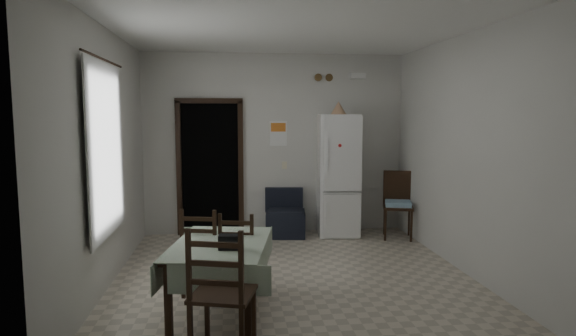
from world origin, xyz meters
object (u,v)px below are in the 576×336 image
Objects in this scene: dining_chair_far_left at (204,250)px; corner_chair at (398,205)px; fridge at (338,175)px; navy_seat at (286,213)px; dining_chair_near_head at (223,292)px; dining_chair_far_right at (239,252)px; dining_table at (221,277)px.

corner_chair is at bearing -130.81° from dining_chair_far_left.
fridge is 1.03m from navy_seat.
navy_seat is 0.68× the size of dining_chair_near_head.
dining_chair_far_left is at bearing 3.29° from dining_chair_far_right.
navy_seat is 0.71× the size of corner_chair.
dining_chair_far_left reaches higher than dining_chair_far_right.
dining_chair_far_left is at bearing 120.04° from dining_table.
navy_seat is 3.02m from dining_table.
fridge is at bearing 67.81° from dining_table.
dining_chair_far_left is (-2.00, -2.34, -0.49)m from fridge.
dining_chair_near_head is at bearing -111.36° from corner_chair.
dining_chair_near_head is (0.22, -1.44, 0.07)m from dining_chair_far_left.
fridge is at bearing 174.82° from corner_chair.
corner_chair is at bearing -16.64° from fridge.
corner_chair is 3.24m from dining_chair_far_right.
dining_table is 1.22× the size of dining_chair_near_head.
dining_table is at bearing -120.63° from corner_chair.
dining_chair_near_head is at bearing -96.97° from navy_seat.
dining_chair_far_right is (-1.62, -2.40, -0.51)m from fridge.
dining_chair_near_head is (-0.15, -1.38, 0.09)m from dining_chair_far_right.
fridge reaches higher than dining_chair_near_head.
navy_seat is at bearing -101.81° from dining_chair_far_left.
fridge is 2.12× the size of dining_chair_far_right.
corner_chair is (1.72, -0.35, 0.15)m from navy_seat.
dining_table is (-0.97, -2.86, -0.02)m from navy_seat.
navy_seat is (-0.84, -0.00, -0.59)m from fridge.
dining_table is 0.51m from dining_chair_far_right.
dining_table is 1.40× the size of dining_chair_far_left.
fridge reaches higher than dining_chair_far_right.
dining_chair_near_head is (0.04, -0.92, 0.20)m from dining_table.
dining_chair_far_left is 1.46m from dining_chair_near_head.
dining_chair_far_right is at bearing -101.06° from navy_seat.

